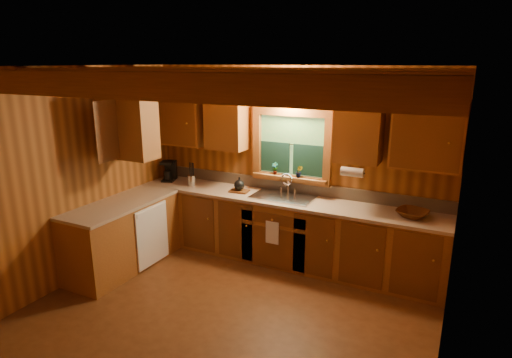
{
  "coord_description": "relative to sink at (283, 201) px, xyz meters",
  "views": [
    {
      "loc": [
        2.11,
        -3.43,
        2.64
      ],
      "look_at": [
        0.0,
        0.8,
        1.35
      ],
      "focal_mm": 30.18,
      "sensor_mm": 36.0,
      "label": 1
    }
  ],
  "objects": [
    {
      "name": "room",
      "position": [
        0.0,
        -1.6,
        0.44
      ],
      "size": [
        4.2,
        4.2,
        4.2
      ],
      "color": "#5B3216",
      "rests_on": "ground"
    },
    {
      "name": "dish_towel",
      "position": [
        0.0,
        -0.34,
        -0.34
      ],
      "size": [
        0.18,
        0.01,
        0.3
      ],
      "primitive_type": "cube",
      "color": "white",
      "rests_on": "base_cabinets"
    },
    {
      "name": "countertop",
      "position": [
        -0.48,
        -0.31,
        0.02
      ],
      "size": [
        4.2,
        2.24,
        0.04
      ],
      "color": "tan",
      "rests_on": "base_cabinets"
    },
    {
      "name": "upper_cabinets",
      "position": [
        -0.56,
        -0.18,
        0.98
      ],
      "size": [
        4.19,
        1.77,
        0.78
      ],
      "color": "brown",
      "rests_on": "room"
    },
    {
      "name": "ceiling_beams",
      "position": [
        0.0,
        -1.6,
        1.63
      ],
      "size": [
        4.2,
        2.54,
        0.18
      ],
      "color": "brown",
      "rests_on": "room"
    },
    {
      "name": "paper_towel_roll",
      "position": [
        0.92,
        -0.07,
        0.51
      ],
      "size": [
        0.27,
        0.11,
        0.11
      ],
      "primitive_type": "cylinder",
      "rotation": [
        0.0,
        1.57,
        0.0
      ],
      "color": "white",
      "rests_on": "upper_cabinets"
    },
    {
      "name": "potted_plant_left",
      "position": [
        -0.22,
        0.22,
        0.37
      ],
      "size": [
        0.1,
        0.07,
        0.17
      ],
      "primitive_type": "imported",
      "rotation": [
        0.0,
        0.0,
        0.1
      ],
      "color": "#613314",
      "rests_on": "window_sill"
    },
    {
      "name": "teakettle",
      "position": [
        -0.64,
        -0.04,
        0.14
      ],
      "size": [
        0.15,
        0.15,
        0.19
      ],
      "rotation": [
        0.0,
        0.0,
        -0.37
      ],
      "color": "black",
      "rests_on": "cutting_board"
    },
    {
      "name": "potted_plant_right",
      "position": [
        0.14,
        0.21,
        0.37
      ],
      "size": [
        0.1,
        0.09,
        0.17
      ],
      "primitive_type": "imported",
      "rotation": [
        0.0,
        0.0,
        0.16
      ],
      "color": "#613314",
      "rests_on": "window_sill"
    },
    {
      "name": "backsplash",
      "position": [
        0.0,
        0.28,
        0.12
      ],
      "size": [
        4.2,
        0.02,
        0.16
      ],
      "primitive_type": "cube",
      "color": "tan",
      "rests_on": "room"
    },
    {
      "name": "window",
      "position": [
        0.0,
        0.26,
        0.67
      ],
      "size": [
        1.12,
        0.08,
        1.0
      ],
      "color": "brown",
      "rests_on": "room"
    },
    {
      "name": "window_sill",
      "position": [
        0.0,
        0.22,
        0.26
      ],
      "size": [
        1.06,
        0.14,
        0.04
      ],
      "primitive_type": "cube",
      "color": "brown",
      "rests_on": "room"
    },
    {
      "name": "cutting_board",
      "position": [
        -0.64,
        -0.04,
        0.06
      ],
      "size": [
        0.28,
        0.21,
        0.02
      ],
      "primitive_type": "cube",
      "rotation": [
        0.0,
        0.0,
        0.1
      ],
      "color": "#613314",
      "rests_on": "countertop"
    },
    {
      "name": "wicker_basket",
      "position": [
        1.64,
        -0.02,
        0.09
      ],
      "size": [
        0.43,
        0.43,
        0.09
      ],
      "primitive_type": "imported",
      "rotation": [
        0.0,
        0.0,
        -0.27
      ],
      "color": "#48230C",
      "rests_on": "countertop"
    },
    {
      "name": "base_cabinets",
      "position": [
        -0.49,
        -0.32,
        -0.43
      ],
      "size": [
        4.2,
        2.22,
        0.86
      ],
      "color": "brown",
      "rests_on": "ground"
    },
    {
      "name": "utensil_crock",
      "position": [
        -1.42,
        -0.06,
        0.13
      ],
      "size": [
        0.12,
        0.12,
        0.34
      ],
      "rotation": [
        0.0,
        0.0,
        0.18
      ],
      "color": "silver",
      "rests_on": "countertop"
    },
    {
      "name": "sink",
      "position": [
        0.0,
        0.0,
        0.0
      ],
      "size": [
        0.82,
        0.48,
        0.43
      ],
      "color": "silver",
      "rests_on": "countertop"
    },
    {
      "name": "wall_sconce",
      "position": [
        0.0,
        0.14,
        1.31
      ],
      "size": [
        0.45,
        0.21,
        0.17
      ],
      "color": "black",
      "rests_on": "room"
    },
    {
      "name": "dishwasher_panel",
      "position": [
        -1.47,
        -0.92,
        -0.43
      ],
      "size": [
        0.02,
        0.6,
        0.8
      ],
      "primitive_type": "cube",
      "color": "white",
      "rests_on": "base_cabinets"
    },
    {
      "name": "coffee_maker",
      "position": [
        -1.87,
        0.01,
        0.19
      ],
      "size": [
        0.17,
        0.22,
        0.31
      ],
      "rotation": [
        0.0,
        0.0,
        0.37
      ],
      "color": "black",
      "rests_on": "countertop"
    }
  ]
}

